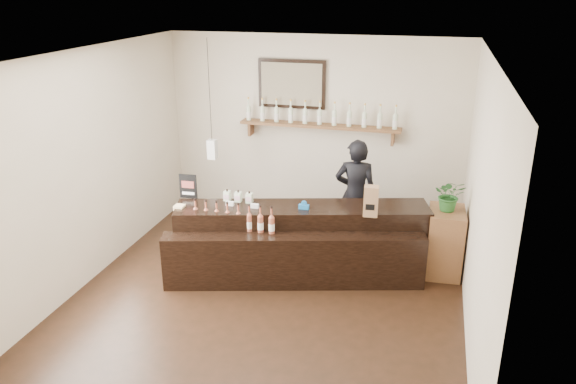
% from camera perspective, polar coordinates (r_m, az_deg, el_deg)
% --- Properties ---
extents(ground, '(5.00, 5.00, 0.00)m').
position_cam_1_polar(ground, '(6.82, -2.00, -10.31)').
color(ground, black).
rests_on(ground, ground).
extents(room_shell, '(5.00, 5.00, 5.00)m').
position_cam_1_polar(room_shell, '(6.12, -2.20, 3.49)').
color(room_shell, beige).
rests_on(room_shell, ground).
extents(back_wall_decor, '(2.66, 0.96, 1.69)m').
position_cam_1_polar(back_wall_decor, '(8.37, 1.53, 8.58)').
color(back_wall_decor, brown).
rests_on(back_wall_decor, ground).
extents(counter, '(3.19, 1.65, 1.03)m').
position_cam_1_polar(counter, '(7.06, 1.15, -5.31)').
color(counter, black).
rests_on(counter, ground).
extents(promo_sign, '(0.23, 0.04, 0.32)m').
position_cam_1_polar(promo_sign, '(7.30, -10.11, 0.57)').
color(promo_sign, black).
rests_on(promo_sign, counter).
extents(paper_bag, '(0.18, 0.14, 0.37)m').
position_cam_1_polar(paper_bag, '(6.71, 8.42, -0.92)').
color(paper_bag, olive).
rests_on(paper_bag, counter).
extents(tape_dispenser, '(0.13, 0.05, 0.11)m').
position_cam_1_polar(tape_dispenser, '(6.88, 1.62, -1.42)').
color(tape_dispenser, '#1969B1').
rests_on(tape_dispenser, counter).
extents(side_cabinet, '(0.45, 0.60, 0.86)m').
position_cam_1_polar(side_cabinet, '(7.36, 15.63, -4.90)').
color(side_cabinet, brown).
rests_on(side_cabinet, ground).
extents(potted_plant, '(0.38, 0.34, 0.41)m').
position_cam_1_polar(potted_plant, '(7.12, 16.12, -0.30)').
color(potted_plant, '#255C25').
rests_on(potted_plant, side_cabinet).
extents(shopkeeper, '(0.66, 0.46, 1.76)m').
position_cam_1_polar(shopkeeper, '(7.67, 6.89, 0.45)').
color(shopkeeper, black).
rests_on(shopkeeper, ground).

